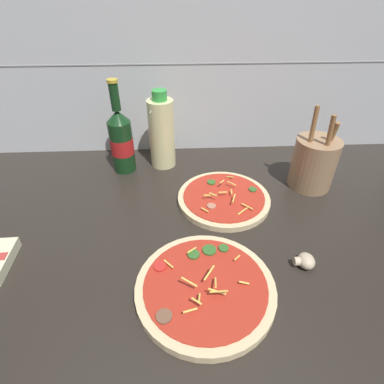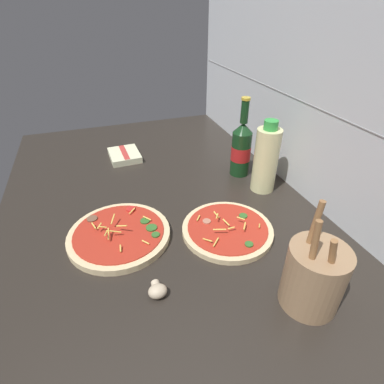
% 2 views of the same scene
% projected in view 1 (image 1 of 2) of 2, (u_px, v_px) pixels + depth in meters
% --- Properties ---
extents(counter_slab, '(1.60, 0.90, 0.03)m').
position_uv_depth(counter_slab, '(179.00, 248.00, 0.68)').
color(counter_slab, '#28231E').
rests_on(counter_slab, ground).
extents(tile_backsplash, '(1.60, 0.01, 0.60)m').
position_uv_depth(tile_backsplash, '(174.00, 64.00, 0.87)').
color(tile_backsplash, silver).
rests_on(tile_backsplash, ground).
extents(pizza_near, '(0.26, 0.26, 0.05)m').
position_uv_depth(pizza_near, '(205.00, 288.00, 0.56)').
color(pizza_near, beige).
rests_on(pizza_near, counter_slab).
extents(pizza_far, '(0.24, 0.24, 0.04)m').
position_uv_depth(pizza_far, '(224.00, 198.00, 0.79)').
color(pizza_far, beige).
rests_on(pizza_far, counter_slab).
extents(beer_bottle, '(0.07, 0.07, 0.27)m').
position_uv_depth(beer_bottle, '(121.00, 140.00, 0.87)').
color(beer_bottle, '#143819').
rests_on(beer_bottle, counter_slab).
extents(oil_bottle, '(0.08, 0.08, 0.23)m').
position_uv_depth(oil_bottle, '(162.00, 133.00, 0.89)').
color(oil_bottle, beige).
rests_on(oil_bottle, counter_slab).
extents(mushroom_left, '(0.04, 0.04, 0.03)m').
position_uv_depth(mushroom_left, '(305.00, 261.00, 0.61)').
color(mushroom_left, beige).
rests_on(mushroom_left, counter_slab).
extents(utensil_crock, '(0.12, 0.12, 0.23)m').
position_uv_depth(utensil_crock, '(314.00, 163.00, 0.81)').
color(utensil_crock, '#9E7A56').
rests_on(utensil_crock, counter_slab).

